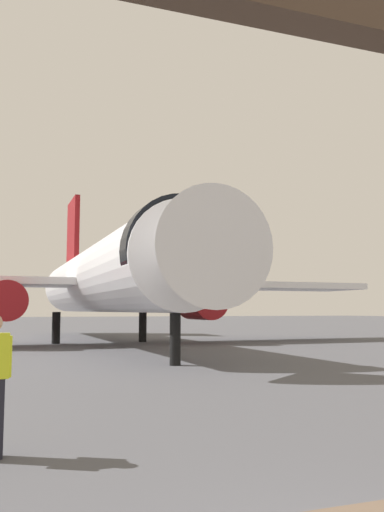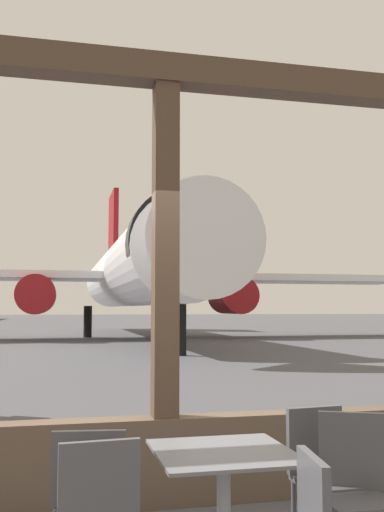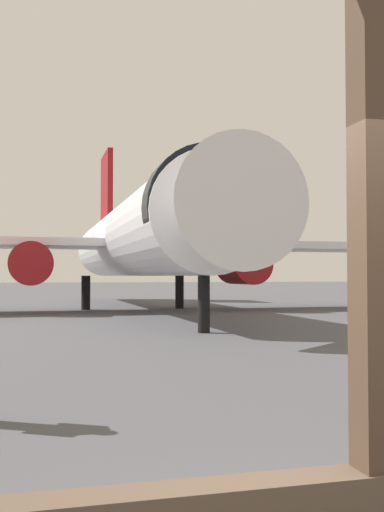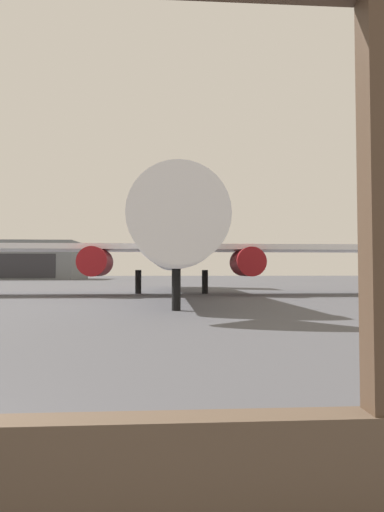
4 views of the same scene
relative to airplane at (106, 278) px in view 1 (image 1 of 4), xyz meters
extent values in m
plane|color=#4C4C51|center=(-3.12, 14.20, -3.50)|extent=(220.00, 220.00, 0.00)
cylinder|color=silver|center=(0.00, 1.29, 0.02)|extent=(3.65, 27.53, 3.65)
cone|color=silver|center=(0.00, -13.78, 0.02)|extent=(3.47, 2.60, 3.47)
cylinder|color=black|center=(0.00, -11.88, 0.17)|extent=(3.73, 0.90, 3.73)
cube|color=silver|center=(8.22, 0.43, -0.28)|extent=(14.62, 4.20, 0.36)
cylinder|color=maroon|center=(-5.03, -0.97, -1.28)|extent=(1.90, 3.20, 1.90)
cylinder|color=maroon|center=(5.03, -0.97, -1.28)|extent=(1.90, 3.20, 1.90)
cube|color=maroon|center=(0.00, 13.55, 4.24)|extent=(0.36, 4.40, 5.20)
cylinder|color=black|center=(0.00, -11.58, -2.65)|extent=(0.36, 0.36, 1.69)
cylinder|color=black|center=(-2.40, 1.43, -2.65)|extent=(0.44, 0.44, 1.69)
cylinder|color=black|center=(2.40, 1.43, -2.65)|extent=(0.44, 0.44, 1.69)
cylinder|color=yellow|center=(-5.41, -21.09, -2.30)|extent=(0.09, 0.09, 0.52)
camera|label=1|loc=(-5.61, -28.35, -1.72)|focal=37.69mm
camera|label=2|loc=(-3.97, -30.47, -1.96)|focal=40.72mm
camera|label=3|loc=(-4.86, -28.60, -1.81)|focal=41.82mm
camera|label=4|loc=(-0.41, -28.42, -1.92)|focal=29.05mm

